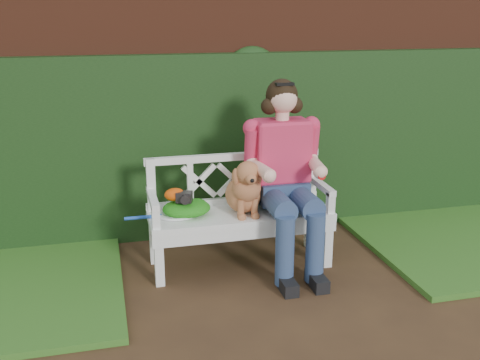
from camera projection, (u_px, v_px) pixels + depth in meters
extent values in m
plane|color=#372417|center=(286.00, 315.00, 3.97)|extent=(60.00, 60.00, 0.00)
cube|color=#5E2C1A|center=(226.00, 115.00, 5.41)|extent=(10.00, 0.30, 2.20)
cube|color=#1C3C15|center=(231.00, 145.00, 5.28)|extent=(10.00, 0.18, 1.70)
cube|color=black|center=(184.00, 197.00, 4.44)|extent=(0.15, 0.13, 0.08)
ellipsoid|color=#CD4408|center=(175.00, 195.00, 4.46)|extent=(0.19, 0.16, 0.10)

